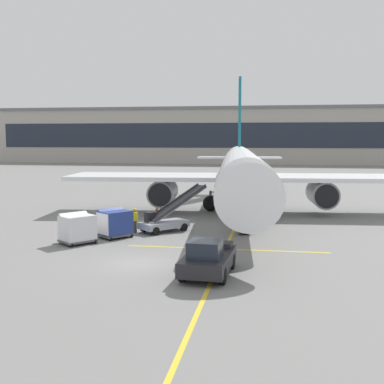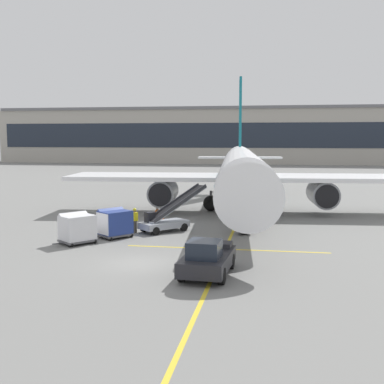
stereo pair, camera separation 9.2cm
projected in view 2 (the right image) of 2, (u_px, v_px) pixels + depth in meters
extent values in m
plane|color=slate|center=(141.00, 263.00, 25.87)|extent=(600.00, 600.00, 0.00)
cylinder|color=white|center=(242.00, 172.00, 42.18)|extent=(6.13, 30.33, 3.65)
cube|color=#146B7A|center=(242.00, 172.00, 42.18)|extent=(6.07, 29.13, 0.44)
cone|color=white|center=(248.00, 194.00, 25.45)|extent=(3.75, 3.92, 3.46)
cone|color=white|center=(240.00, 159.00, 59.96)|extent=(3.57, 6.07, 3.10)
cube|color=white|center=(152.00, 177.00, 43.64)|extent=(14.76, 7.19, 0.36)
cylinder|color=#93969E|center=(163.00, 192.00, 43.10)|extent=(2.58, 4.09, 2.26)
cylinder|color=black|center=(160.00, 195.00, 41.11)|extent=(1.92, 0.28, 1.92)
cube|color=white|center=(334.00, 178.00, 42.33)|extent=(14.76, 7.19, 0.36)
cylinder|color=#93969E|center=(323.00, 194.00, 41.97)|extent=(2.58, 4.09, 2.26)
cylinder|color=black|center=(327.00, 197.00, 39.98)|extent=(1.92, 0.28, 1.92)
cube|color=#146B7A|center=(240.00, 117.00, 57.97)|extent=(0.58, 3.63, 9.04)
cube|color=white|center=(240.00, 158.00, 58.20)|extent=(9.90, 3.21, 0.20)
cube|color=#1E2633|center=(247.00, 179.00, 27.92)|extent=(2.68, 1.85, 0.80)
cylinder|color=#47474C|center=(244.00, 216.00, 33.49)|extent=(0.22, 0.22, 1.14)
sphere|color=black|center=(244.00, 224.00, 33.55)|extent=(1.39, 1.39, 1.39)
cylinder|color=#47474C|center=(211.00, 197.00, 44.16)|extent=(0.22, 0.22, 1.14)
sphere|color=black|center=(211.00, 203.00, 44.22)|extent=(1.39, 1.39, 1.39)
cylinder|color=#47474C|center=(273.00, 198.00, 43.71)|extent=(0.22, 0.22, 1.14)
sphere|color=black|center=(273.00, 204.00, 43.77)|extent=(1.39, 1.39, 1.39)
cube|color=#A3A8B2|center=(164.00, 224.00, 34.59)|extent=(3.48, 3.59, 0.44)
cube|color=black|center=(150.00, 217.00, 34.24)|extent=(0.82, 0.82, 0.70)
cylinder|color=#333338|center=(158.00, 215.00, 34.65)|extent=(0.08, 0.08, 0.80)
cube|color=#A3A8B2|center=(177.00, 204.00, 35.15)|extent=(3.88, 4.11, 2.40)
cube|color=black|center=(177.00, 203.00, 35.14)|extent=(3.67, 3.91, 2.25)
cube|color=#333338|center=(181.00, 203.00, 34.79)|extent=(3.22, 3.50, 2.43)
cube|color=#333338|center=(174.00, 202.00, 35.48)|extent=(3.22, 3.50, 2.43)
cylinder|color=black|center=(184.00, 227.00, 34.77)|extent=(0.53, 0.55, 0.56)
cylinder|color=black|center=(172.00, 224.00, 35.92)|extent=(0.53, 0.55, 0.56)
cylinder|color=black|center=(156.00, 231.00, 33.31)|extent=(0.53, 0.55, 0.56)
cylinder|color=black|center=(144.00, 228.00, 34.47)|extent=(0.53, 0.55, 0.56)
cube|color=#515156|center=(115.00, 234.00, 32.54)|extent=(2.50, 2.56, 0.12)
cylinder|color=#4C4C51|center=(97.00, 237.00, 31.66)|extent=(0.50, 0.59, 0.07)
cube|color=navy|center=(115.00, 222.00, 32.45)|extent=(2.36, 2.42, 1.50)
cube|color=navy|center=(112.00, 214.00, 32.70)|extent=(1.80, 1.96, 0.74)
cube|color=silver|center=(102.00, 224.00, 31.82)|extent=(1.14, 0.93, 1.38)
sphere|color=black|center=(99.00, 235.00, 32.53)|extent=(0.30, 0.30, 0.30)
sphere|color=black|center=(110.00, 238.00, 31.52)|extent=(0.30, 0.30, 0.30)
sphere|color=black|center=(120.00, 232.00, 33.58)|extent=(0.30, 0.30, 0.30)
sphere|color=black|center=(131.00, 235.00, 32.57)|extent=(0.30, 0.30, 0.30)
cube|color=#515156|center=(78.00, 240.00, 30.69)|extent=(2.50, 2.56, 0.12)
cylinder|color=#4C4C51|center=(58.00, 243.00, 29.81)|extent=(0.50, 0.59, 0.07)
cube|color=silver|center=(77.00, 227.00, 30.61)|extent=(2.36, 2.42, 1.50)
cube|color=silver|center=(74.00, 218.00, 30.86)|extent=(1.80, 1.96, 0.74)
cube|color=silver|center=(63.00, 229.00, 29.97)|extent=(1.14, 0.93, 1.38)
sphere|color=black|center=(61.00, 241.00, 30.68)|extent=(0.30, 0.30, 0.30)
sphere|color=black|center=(71.00, 245.00, 29.67)|extent=(0.30, 0.30, 0.30)
sphere|color=black|center=(84.00, 238.00, 31.73)|extent=(0.30, 0.30, 0.30)
sphere|color=black|center=(95.00, 241.00, 30.72)|extent=(0.30, 0.30, 0.30)
cube|color=#232328|center=(208.00, 261.00, 23.64)|extent=(2.38, 4.53, 0.70)
cube|color=#1E2633|center=(204.00, 249.00, 22.82)|extent=(1.57, 1.63, 0.80)
cube|color=#28282D|center=(214.00, 244.00, 25.19)|extent=(1.84, 1.08, 0.24)
cylinder|color=black|center=(231.00, 261.00, 24.79)|extent=(0.33, 0.78, 0.76)
cylinder|color=black|center=(195.00, 259.00, 25.21)|extent=(0.33, 0.78, 0.76)
cylinder|color=black|center=(222.00, 276.00, 22.15)|extent=(0.33, 0.78, 0.76)
cylinder|color=black|center=(182.00, 273.00, 22.57)|extent=(0.33, 0.78, 0.76)
cylinder|color=#514C42|center=(100.00, 230.00, 33.06)|extent=(0.15, 0.15, 0.86)
cylinder|color=#514C42|center=(103.00, 230.00, 33.03)|extent=(0.15, 0.15, 0.86)
cube|color=yellow|center=(102.00, 219.00, 32.97)|extent=(0.38, 0.24, 0.58)
cube|color=white|center=(102.00, 219.00, 33.09)|extent=(0.34, 0.02, 0.08)
sphere|color=beige|center=(101.00, 213.00, 32.92)|extent=(0.21, 0.21, 0.21)
sphere|color=yellow|center=(101.00, 212.00, 32.92)|extent=(0.23, 0.23, 0.23)
cylinder|color=yellow|center=(98.00, 220.00, 33.01)|extent=(0.09, 0.09, 0.56)
cylinder|color=yellow|center=(105.00, 220.00, 32.94)|extent=(0.09, 0.09, 0.56)
cylinder|color=#514C42|center=(134.00, 227.00, 33.97)|extent=(0.15, 0.15, 0.86)
cylinder|color=#514C42|center=(136.00, 227.00, 34.10)|extent=(0.15, 0.15, 0.86)
cube|color=yellow|center=(135.00, 217.00, 33.95)|extent=(0.41, 0.45, 0.58)
cube|color=white|center=(134.00, 216.00, 34.04)|extent=(0.20, 0.29, 0.08)
sphere|color=brown|center=(135.00, 211.00, 33.91)|extent=(0.21, 0.21, 0.21)
sphere|color=yellow|center=(135.00, 210.00, 33.90)|extent=(0.23, 0.23, 0.23)
cylinder|color=yellow|center=(132.00, 218.00, 33.78)|extent=(0.09, 0.09, 0.56)
cylinder|color=yellow|center=(137.00, 217.00, 34.13)|extent=(0.09, 0.09, 0.56)
cube|color=black|center=(162.00, 220.00, 39.22)|extent=(0.62, 0.62, 0.05)
cone|color=orange|center=(161.00, 216.00, 39.18)|extent=(0.49, 0.49, 0.65)
cylinder|color=white|center=(161.00, 215.00, 39.18)|extent=(0.27, 0.27, 0.08)
cube|color=black|center=(162.00, 213.00, 42.98)|extent=(0.65, 0.65, 0.05)
cone|color=orange|center=(162.00, 209.00, 42.94)|extent=(0.52, 0.52, 0.68)
cylinder|color=white|center=(162.00, 208.00, 42.93)|extent=(0.29, 0.29, 0.08)
cube|color=black|center=(157.00, 212.00, 43.32)|extent=(0.54, 0.54, 0.05)
cone|color=orange|center=(157.00, 209.00, 43.28)|extent=(0.43, 0.43, 0.57)
cylinder|color=white|center=(157.00, 209.00, 43.28)|extent=(0.24, 0.24, 0.07)
cube|color=yellow|center=(241.00, 214.00, 42.59)|extent=(0.20, 110.00, 0.01)
cube|color=yellow|center=(226.00, 249.00, 29.15)|extent=(12.00, 0.20, 0.01)
cube|color=#A8A399|center=(263.00, 137.00, 126.65)|extent=(138.04, 14.23, 13.51)
cube|color=#1E2633|center=(263.00, 135.00, 119.59)|extent=(133.90, 0.10, 6.08)
cube|color=slate|center=(264.00, 108.00, 124.48)|extent=(136.66, 12.10, 0.70)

